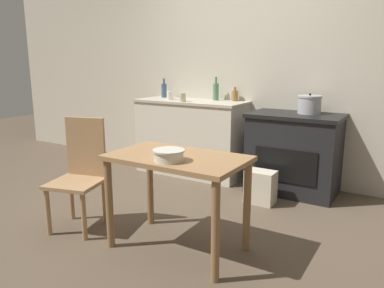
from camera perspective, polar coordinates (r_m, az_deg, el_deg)
The scene contains 14 objects.
ground_plane at distance 3.50m, azimuth -3.64°, elevation -10.94°, with size 14.00×14.00×0.00m, color brown.
wall_back at distance 4.60m, azimuth 7.75°, elevation 10.92°, with size 8.00×0.07×2.55m.
counter_cabinet at distance 4.68m, azimuth -0.16°, elevation 1.05°, with size 1.38×0.56×0.93m.
stove at distance 4.15m, azimuth 15.24°, elevation -1.36°, with size 0.95×0.61×0.86m.
work_table at distance 2.74m, azimuth -2.25°, elevation -4.32°, with size 1.00×0.59×0.72m.
chair at distance 3.30m, azimuth -16.64°, elevation -4.08°, with size 0.49×0.49×0.93m.
flour_sack at distance 3.82m, azimuth 10.39°, elevation -6.45°, with size 0.29×0.20×0.33m, color beige.
stock_pot at distance 4.10m, azimuth 17.46°, elevation 5.76°, with size 0.25×0.25×0.21m.
mixing_bowl_large at distance 2.55m, azimuth -3.57°, elevation -1.62°, with size 0.22×0.22×0.08m.
bottle_far_left at distance 4.99m, azimuth -4.28°, elevation 8.20°, with size 0.07×0.07×0.25m.
bottle_left at distance 4.54m, azimuth 6.53°, elevation 7.34°, with size 0.08×0.08×0.17m.
bottle_mid_left at distance 4.61m, azimuth 3.64°, elevation 8.03°, with size 0.07×0.07×0.28m.
cup_center_left at distance 4.68m, azimuth -3.40°, elevation 7.38°, with size 0.08×0.08×0.10m, color silver.
cup_center at distance 4.43m, azimuth -1.48°, elevation 7.13°, with size 0.08×0.08×0.10m, color beige.
Camera 1 is at (1.86, -2.62, 1.39)m, focal length 35.00 mm.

